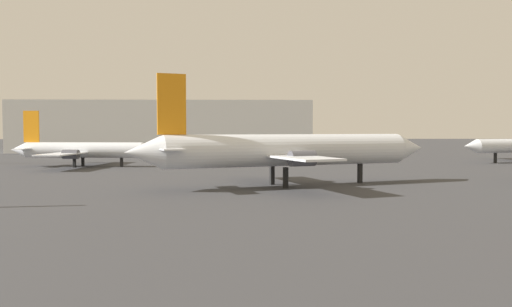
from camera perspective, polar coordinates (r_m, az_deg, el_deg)
The scene contains 3 objects.
airplane_distant at distance 51.22m, azimuth 3.66°, elevation 0.39°, with size 32.22×19.69×10.91m.
airplane_far_left at distance 82.26m, azimuth -19.08°, elevation 0.38°, with size 23.69×21.06×8.68m.
terminal_building at distance 135.64m, azimuth -10.09°, elevation 2.99°, with size 74.41×24.25×12.94m, color #B7B7B2.
Camera 1 is at (0.35, -9.53, 5.74)m, focal length 35.33 mm.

